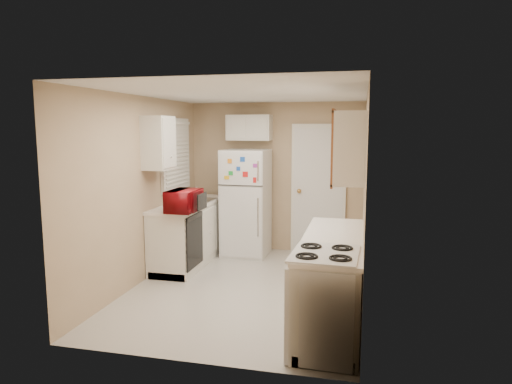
# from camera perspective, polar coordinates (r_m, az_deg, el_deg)

# --- Properties ---
(floor) EXTENTS (3.80, 3.80, 0.00)m
(floor) POSITION_cam_1_polar(r_m,az_deg,el_deg) (5.86, -1.13, -11.87)
(floor) COLOR silver
(floor) RESTS_ON ground
(ceiling) EXTENTS (3.80, 3.80, 0.00)m
(ceiling) POSITION_cam_1_polar(r_m,az_deg,el_deg) (5.53, -1.20, 12.22)
(ceiling) COLOR white
(ceiling) RESTS_ON floor
(wall_left) EXTENTS (3.80, 3.80, 0.00)m
(wall_left) POSITION_cam_1_polar(r_m,az_deg,el_deg) (6.07, -14.09, 0.25)
(wall_left) COLOR tan
(wall_left) RESTS_ON floor
(wall_right) EXTENTS (3.80, 3.80, 0.00)m
(wall_right) POSITION_cam_1_polar(r_m,az_deg,el_deg) (5.40, 13.38, -0.66)
(wall_right) COLOR tan
(wall_right) RESTS_ON floor
(wall_back) EXTENTS (2.80, 2.80, 0.00)m
(wall_back) POSITION_cam_1_polar(r_m,az_deg,el_deg) (7.41, 2.46, 1.84)
(wall_back) COLOR tan
(wall_back) RESTS_ON floor
(wall_front) EXTENTS (2.80, 2.80, 0.00)m
(wall_front) POSITION_cam_1_polar(r_m,az_deg,el_deg) (3.79, -8.30, -4.15)
(wall_front) COLOR tan
(wall_front) RESTS_ON floor
(left_counter) EXTENTS (0.60, 1.80, 0.90)m
(left_counter) POSITION_cam_1_polar(r_m,az_deg,el_deg) (6.89, -8.22, -5.04)
(left_counter) COLOR silver
(left_counter) RESTS_ON floor
(dishwasher) EXTENTS (0.03, 0.58, 0.72)m
(dishwasher) POSITION_cam_1_polar(r_m,az_deg,el_deg) (6.23, -7.74, -6.03)
(dishwasher) COLOR black
(dishwasher) RESTS_ON floor
(sink) EXTENTS (0.54, 0.74, 0.16)m
(sink) POSITION_cam_1_polar(r_m,az_deg,el_deg) (6.95, -7.83, -1.47)
(sink) COLOR gray
(sink) RESTS_ON left_counter
(microwave) EXTENTS (0.53, 0.30, 0.35)m
(microwave) POSITION_cam_1_polar(r_m,az_deg,el_deg) (6.05, -8.99, -1.07)
(microwave) COLOR maroon
(microwave) RESTS_ON left_counter
(soap_bottle) EXTENTS (0.09, 0.09, 0.18)m
(soap_bottle) POSITION_cam_1_polar(r_m,az_deg,el_deg) (7.20, -7.42, 0.00)
(soap_bottle) COLOR white
(soap_bottle) RESTS_ON left_counter
(window_blinds) EXTENTS (0.10, 0.98, 1.08)m
(window_blinds) POSITION_cam_1_polar(r_m,az_deg,el_deg) (6.96, -9.95, 4.64)
(window_blinds) COLOR silver
(window_blinds) RESTS_ON wall_left
(upper_cabinet_left) EXTENTS (0.30, 0.45, 0.70)m
(upper_cabinet_left) POSITION_cam_1_polar(r_m,az_deg,el_deg) (6.15, -12.09, 6.02)
(upper_cabinet_left) COLOR silver
(upper_cabinet_left) RESTS_ON wall_left
(refrigerator) EXTENTS (0.70, 0.68, 1.66)m
(refrigerator) POSITION_cam_1_polar(r_m,az_deg,el_deg) (7.16, -1.24, -1.35)
(refrigerator) COLOR silver
(refrigerator) RESTS_ON floor
(cabinet_over_fridge) EXTENTS (0.70, 0.30, 0.40)m
(cabinet_over_fridge) POSITION_cam_1_polar(r_m,az_deg,el_deg) (7.31, -0.84, 8.04)
(cabinet_over_fridge) COLOR silver
(cabinet_over_fridge) RESTS_ON wall_back
(interior_door) EXTENTS (0.86, 0.06, 2.08)m
(interior_door) POSITION_cam_1_polar(r_m,az_deg,el_deg) (7.30, 7.80, 0.26)
(interior_door) COLOR silver
(interior_door) RESTS_ON floor
(right_counter) EXTENTS (0.60, 2.00, 0.90)m
(right_counter) POSITION_cam_1_polar(r_m,az_deg,el_deg) (4.81, 9.46, -10.83)
(right_counter) COLOR silver
(right_counter) RESTS_ON floor
(stove) EXTENTS (0.60, 0.73, 0.86)m
(stove) POSITION_cam_1_polar(r_m,az_deg,el_deg) (4.21, 8.49, -13.89)
(stove) COLOR silver
(stove) RESTS_ON floor
(upper_cabinet_right) EXTENTS (0.30, 1.20, 0.70)m
(upper_cabinet_right) POSITION_cam_1_polar(r_m,az_deg,el_deg) (4.85, 11.84, 5.56)
(upper_cabinet_right) COLOR silver
(upper_cabinet_right) RESTS_ON wall_right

